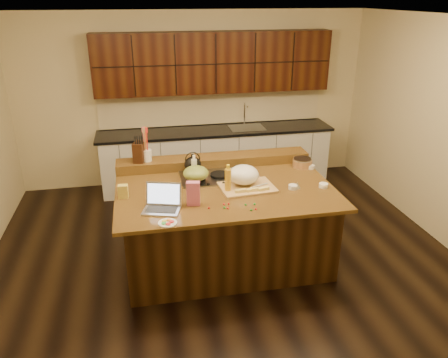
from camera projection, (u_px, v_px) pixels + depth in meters
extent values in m
cube|color=black|center=(225.00, 258.00, 5.23)|extent=(5.50, 5.00, 0.01)
cube|color=silver|center=(225.00, 17.00, 4.17)|extent=(5.50, 5.00, 0.01)
cube|color=beige|center=(194.00, 100.00, 6.96)|extent=(5.50, 0.01, 2.70)
cube|color=beige|center=(314.00, 297.00, 2.44)|extent=(5.50, 0.01, 2.70)
cube|color=black|center=(225.00, 225.00, 5.05)|extent=(2.22, 1.42, 0.88)
cube|color=black|center=(225.00, 189.00, 4.87)|extent=(2.40, 1.60, 0.04)
cube|color=black|center=(214.00, 161.00, 5.47)|extent=(2.40, 0.30, 0.12)
cube|color=gray|center=(220.00, 177.00, 5.13)|extent=(0.92, 0.52, 0.02)
cylinder|color=black|center=(193.00, 173.00, 5.19)|extent=(0.22, 0.22, 0.03)
cylinder|color=black|center=(242.00, 169.00, 5.30)|extent=(0.22, 0.22, 0.03)
cylinder|color=black|center=(196.00, 181.00, 4.95)|extent=(0.22, 0.22, 0.03)
cylinder|color=black|center=(247.00, 177.00, 5.06)|extent=(0.22, 0.22, 0.03)
cylinder|color=black|center=(220.00, 175.00, 5.12)|extent=(0.22, 0.22, 0.03)
cube|color=silver|center=(216.00, 159.00, 7.06)|extent=(3.60, 0.62, 0.90)
cube|color=black|center=(216.00, 131.00, 6.88)|extent=(3.70, 0.66, 0.04)
cube|color=gray|center=(247.00, 128.00, 6.96)|extent=(0.55, 0.42, 0.01)
cylinder|color=gray|center=(244.00, 114.00, 7.05)|extent=(0.02, 0.02, 0.36)
cube|color=black|center=(214.00, 62.00, 6.61)|extent=(3.60, 0.34, 0.90)
cube|color=beige|center=(213.00, 109.00, 7.05)|extent=(3.60, 0.03, 0.50)
ellipsoid|color=black|center=(193.00, 164.00, 5.15)|extent=(0.26, 0.26, 0.18)
ellipsoid|color=olive|center=(196.00, 173.00, 4.91)|extent=(0.39, 0.39, 0.16)
cube|color=#B7B7BC|center=(162.00, 210.00, 4.33)|extent=(0.41, 0.34, 0.02)
cube|color=black|center=(161.00, 209.00, 4.33)|extent=(0.33, 0.23, 0.00)
cube|color=#B7B7BC|center=(164.00, 194.00, 4.39)|extent=(0.36, 0.17, 0.23)
cube|color=silver|center=(163.00, 194.00, 4.39)|extent=(0.33, 0.15, 0.20)
cylinder|color=gold|center=(228.00, 181.00, 4.69)|extent=(0.07, 0.07, 0.27)
cylinder|color=silver|center=(194.00, 170.00, 5.02)|extent=(0.07, 0.07, 0.25)
cube|color=tan|center=(247.00, 187.00, 4.83)|extent=(0.62, 0.47, 0.03)
ellipsoid|color=white|center=(244.00, 175.00, 4.86)|extent=(0.34, 0.34, 0.21)
cube|color=#EDD872|center=(241.00, 191.00, 4.67)|extent=(0.13, 0.03, 0.03)
cube|color=#EDD872|center=(252.00, 190.00, 4.70)|extent=(0.13, 0.03, 0.03)
cube|color=#EDD872|center=(264.00, 189.00, 4.72)|extent=(0.13, 0.03, 0.03)
cylinder|color=gray|center=(259.00, 186.00, 4.83)|extent=(0.22, 0.09, 0.01)
cylinder|color=white|center=(293.00, 187.00, 4.82)|extent=(0.10, 0.10, 0.04)
cylinder|color=white|center=(323.00, 185.00, 4.86)|extent=(0.11, 0.11, 0.04)
cylinder|color=white|center=(310.00, 167.00, 5.38)|extent=(0.12, 0.12, 0.04)
cylinder|color=#996B3F|center=(302.00, 163.00, 5.43)|extent=(0.32, 0.32, 0.09)
cone|color=silver|center=(297.00, 185.00, 4.84)|extent=(0.08, 0.08, 0.07)
cube|color=#C25B7D|center=(193.00, 194.00, 4.41)|extent=(0.15, 0.09, 0.25)
cylinder|color=white|center=(168.00, 223.00, 4.10)|extent=(0.22, 0.22, 0.01)
cube|color=gold|center=(123.00, 191.00, 4.60)|extent=(0.11, 0.08, 0.14)
cylinder|color=white|center=(147.00, 155.00, 5.27)|extent=(0.15, 0.15, 0.14)
cube|color=black|center=(139.00, 152.00, 5.24)|extent=(0.17, 0.22, 0.24)
ellipsoid|color=red|center=(229.00, 204.00, 4.46)|extent=(0.02, 0.02, 0.02)
ellipsoid|color=#198C26|center=(246.00, 205.00, 4.44)|extent=(0.02, 0.02, 0.02)
ellipsoid|color=red|center=(256.00, 209.00, 4.35)|extent=(0.02, 0.02, 0.02)
ellipsoid|color=#198C26|center=(254.00, 204.00, 4.46)|extent=(0.02, 0.02, 0.02)
ellipsoid|color=red|center=(209.00, 208.00, 4.38)|extent=(0.02, 0.02, 0.02)
ellipsoid|color=#198C26|center=(251.00, 210.00, 4.33)|extent=(0.02, 0.02, 0.02)
ellipsoid|color=red|center=(224.00, 204.00, 4.46)|extent=(0.02, 0.02, 0.02)
ellipsoid|color=#198C26|center=(224.00, 207.00, 4.38)|extent=(0.02, 0.02, 0.02)
ellipsoid|color=red|center=(228.00, 208.00, 4.37)|extent=(0.02, 0.02, 0.02)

